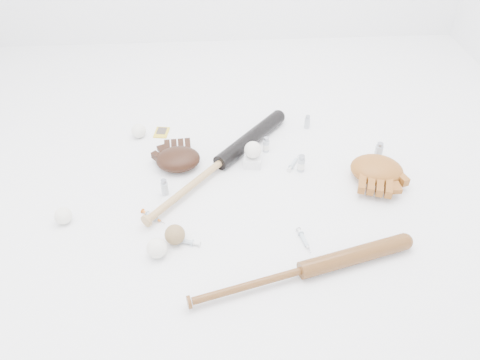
{
  "coord_description": "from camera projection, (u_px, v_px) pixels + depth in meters",
  "views": [
    {
      "loc": [
        -0.11,
        -1.44,
        1.29
      ],
      "look_at": [
        -0.02,
        0.0,
        0.06
      ],
      "focal_mm": 35.0,
      "sensor_mm": 36.0,
      "label": 1
    }
  ],
  "objects": [
    {
      "name": "baseball_aged",
      "position": [
        175.0,
        235.0,
        1.7
      ],
      "size": [
        0.08,
        0.08,
        0.08
      ],
      "primitive_type": "sphere",
      "color": "olive",
      "rests_on": "ground"
    },
    {
      "name": "baseball_on_pedestal",
      "position": [
        253.0,
        150.0,
        2.02
      ],
      "size": [
        0.08,
        0.08,
        0.08
      ],
      "primitive_type": "sphere",
      "color": "white",
      "rests_on": "pedestal"
    },
    {
      "name": "vial_1",
      "position": [
        307.0,
        122.0,
        2.28
      ],
      "size": [
        0.03,
        0.03,
        0.07
      ],
      "primitive_type": "cylinder",
      "color": "#AFB8C1",
      "rests_on": "ground"
    },
    {
      "name": "trading_card",
      "position": [
        162.0,
        132.0,
        2.26
      ],
      "size": [
        0.08,
        0.1,
        0.0
      ],
      "primitive_type": "cube",
      "rotation": [
        0.0,
        0.0,
        -0.15
      ],
      "color": "gold",
      "rests_on": "ground"
    },
    {
      "name": "baseball_upper",
      "position": [
        139.0,
        131.0,
        2.22
      ],
      "size": [
        0.07,
        0.07,
        0.07
      ],
      "primitive_type": "sphere",
      "color": "white",
      "rests_on": "ground"
    },
    {
      "name": "vial_0",
      "position": [
        266.0,
        144.0,
        2.13
      ],
      "size": [
        0.03,
        0.03,
        0.08
      ],
      "primitive_type": "cylinder",
      "color": "#AFB8C1",
      "rests_on": "ground"
    },
    {
      "name": "syringe_2",
      "position": [
        294.0,
        163.0,
        2.07
      ],
      "size": [
        0.09,
        0.14,
        0.02
      ],
      "primitive_type": null,
      "rotation": [
        0.0,
        0.0,
        1.06
      ],
      "color": "#ADBCC6",
      "rests_on": "ground"
    },
    {
      "name": "bat_wood",
      "position": [
        303.0,
        270.0,
        1.58
      ],
      "size": [
        0.84,
        0.28,
        0.06
      ],
      "primitive_type": null,
      "rotation": [
        0.0,
        0.0,
        0.27
      ],
      "color": "brown",
      "rests_on": "ground"
    },
    {
      "name": "bat_dark",
      "position": [
        221.0,
        162.0,
        2.03
      ],
      "size": [
        0.68,
        0.77,
        0.07
      ],
      "primitive_type": null,
      "rotation": [
        0.0,
        0.0,
        0.86
      ],
      "color": "black",
      "rests_on": "ground"
    },
    {
      "name": "pedestal",
      "position": [
        253.0,
        161.0,
        2.06
      ],
      "size": [
        0.09,
        0.09,
        0.04
      ],
      "primitive_type": "cube",
      "rotation": [
        0.0,
        0.0,
        -0.17
      ],
      "color": "white",
      "rests_on": "ground"
    },
    {
      "name": "baseball_left",
      "position": [
        63.0,
        216.0,
        1.78
      ],
      "size": [
        0.07,
        0.07,
        0.07
      ],
      "primitive_type": "sphere",
      "color": "white",
      "rests_on": "ground"
    },
    {
      "name": "vial_2",
      "position": [
        301.0,
        163.0,
        2.02
      ],
      "size": [
        0.03,
        0.03,
        0.08
      ],
      "primitive_type": "cylinder",
      "color": "#AFB8C1",
      "rests_on": "ground"
    },
    {
      "name": "vial_3",
      "position": [
        379.0,
        151.0,
        2.08
      ],
      "size": [
        0.04,
        0.04,
        0.08
      ],
      "primitive_type": "cylinder",
      "color": "#AFB8C1",
      "rests_on": "ground"
    },
    {
      "name": "syringe_3",
      "position": [
        304.0,
        240.0,
        1.72
      ],
      "size": [
        0.05,
        0.14,
        0.02
      ],
      "primitive_type": null,
      "rotation": [
        0.0,
        0.0,
        -1.36
      ],
      "color": "#ADBCC6",
      "rests_on": "ground"
    },
    {
      "name": "syringe_0",
      "position": [
        153.0,
        217.0,
        1.81
      ],
      "size": [
        0.12,
        0.1,
        0.02
      ],
      "primitive_type": null,
      "rotation": [
        0.0,
        0.0,
        -0.69
      ],
      "color": "#ADBCC6",
      "rests_on": "ground"
    },
    {
      "name": "glove_tan",
      "position": [
        377.0,
        169.0,
        1.97
      ],
      "size": [
        0.33,
        0.33,
        0.1
      ],
      "primitive_type": null,
      "rotation": [
        0.0,
        0.0,
        2.81
      ],
      "color": "brown",
      "rests_on": "ground"
    },
    {
      "name": "syringe_1",
      "position": [
        184.0,
        241.0,
        1.71
      ],
      "size": [
        0.15,
        0.08,
        0.02
      ],
      "primitive_type": null,
      "rotation": [
        0.0,
        0.0,
        2.79
      ],
      "color": "#ADBCC6",
      "rests_on": "ground"
    },
    {
      "name": "glove_dark",
      "position": [
        178.0,
        159.0,
        2.04
      ],
      "size": [
        0.25,
        0.25,
        0.08
      ],
      "primitive_type": null,
      "rotation": [
        0.0,
        0.0,
        0.07
      ],
      "color": "black",
      "rests_on": "ground"
    },
    {
      "name": "baseball_mid",
      "position": [
        157.0,
        248.0,
        1.65
      ],
      "size": [
        0.07,
        0.07,
        0.07
      ],
      "primitive_type": "sphere",
      "color": "white",
      "rests_on": "ground"
    },
    {
      "name": "vial_4",
      "position": [
        164.0,
        187.0,
        1.9
      ],
      "size": [
        0.03,
        0.03,
        0.07
      ],
      "primitive_type": "cylinder",
      "color": "#AFB8C1",
      "rests_on": "ground"
    }
  ]
}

